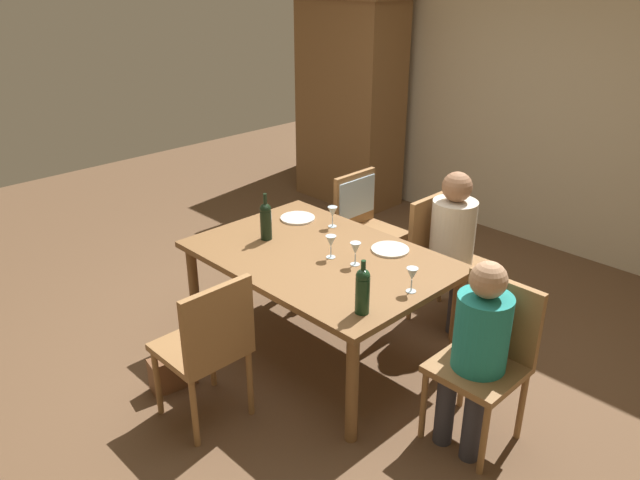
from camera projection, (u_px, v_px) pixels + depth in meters
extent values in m
plane|color=brown|center=(320.00, 349.00, 4.26)|extent=(10.00, 10.00, 0.00)
cube|color=beige|center=(543.00, 96.00, 5.46)|extent=(6.40, 0.12, 2.70)
cube|color=brown|center=(350.00, 104.00, 6.55)|extent=(1.10, 0.56, 2.10)
cube|color=brown|center=(320.00, 257.00, 3.97)|extent=(1.64, 1.12, 0.04)
cylinder|color=brown|center=(194.00, 292.00, 4.30)|extent=(0.07, 0.07, 0.69)
cylinder|color=brown|center=(352.00, 389.00, 3.32)|extent=(0.07, 0.07, 0.69)
cylinder|color=brown|center=(298.00, 250.00, 4.92)|extent=(0.07, 0.07, 0.69)
cylinder|color=brown|center=(457.00, 321.00, 3.95)|extent=(0.07, 0.07, 0.69)
cylinder|color=olive|center=(484.00, 293.00, 4.53)|extent=(0.04, 0.04, 0.44)
cylinder|color=olive|center=(454.00, 312.00, 4.29)|extent=(0.04, 0.04, 0.44)
cylinder|color=olive|center=(441.00, 276.00, 4.78)|extent=(0.04, 0.04, 0.44)
cylinder|color=olive|center=(410.00, 293.00, 4.53)|extent=(0.04, 0.04, 0.44)
cube|color=olive|center=(450.00, 264.00, 4.43)|extent=(0.44, 0.44, 0.04)
cube|color=olive|center=(429.00, 225.00, 4.46)|extent=(0.04, 0.44, 0.44)
cylinder|color=olive|center=(484.00, 440.00, 3.15)|extent=(0.04, 0.04, 0.44)
cylinder|color=olive|center=(424.00, 405.00, 3.39)|extent=(0.04, 0.04, 0.44)
cylinder|color=olive|center=(522.00, 405.00, 3.39)|extent=(0.04, 0.04, 0.44)
cylinder|color=olive|center=(463.00, 375.00, 3.64)|extent=(0.04, 0.04, 0.44)
cube|color=olive|center=(477.00, 369.00, 3.29)|extent=(0.44, 0.44, 0.04)
cube|color=olive|center=(502.00, 317.00, 3.32)|extent=(0.44, 0.04, 0.44)
cylinder|color=olive|center=(404.00, 261.00, 5.01)|extent=(0.04, 0.04, 0.44)
cylinder|color=olive|center=(373.00, 276.00, 4.77)|extent=(0.04, 0.04, 0.44)
cylinder|color=olive|center=(369.00, 247.00, 5.26)|extent=(0.04, 0.04, 0.44)
cylinder|color=olive|center=(338.00, 261.00, 5.01)|extent=(0.04, 0.04, 0.44)
cube|color=olive|center=(372.00, 234.00, 4.91)|extent=(0.44, 0.44, 0.04)
cube|color=olive|center=(354.00, 199.00, 4.94)|extent=(0.04, 0.44, 0.44)
cube|color=#ADC6D6|center=(355.00, 197.00, 4.93)|extent=(0.07, 0.40, 0.31)
cylinder|color=olive|center=(157.00, 382.00, 3.58)|extent=(0.04, 0.04, 0.44)
cylinder|color=olive|center=(212.00, 355.00, 3.82)|extent=(0.04, 0.04, 0.44)
cylinder|color=olive|center=(195.00, 413.00, 3.33)|extent=(0.04, 0.04, 0.44)
cylinder|color=olive|center=(250.00, 383.00, 3.57)|extent=(0.04, 0.04, 0.44)
cube|color=olive|center=(200.00, 347.00, 3.47)|extent=(0.44, 0.44, 0.04)
cube|color=olive|center=(218.00, 325.00, 3.25)|extent=(0.04, 0.44, 0.44)
cylinder|color=#33333D|center=(471.00, 294.00, 4.49)|extent=(0.11, 0.11, 0.46)
cylinder|color=#33333D|center=(456.00, 304.00, 4.37)|extent=(0.11, 0.11, 0.46)
cylinder|color=beige|center=(453.00, 233.00, 4.33)|extent=(0.31, 0.31, 0.48)
sphere|color=#996B4C|center=(457.00, 187.00, 4.19)|extent=(0.21, 0.21, 0.21)
cylinder|color=#33333D|center=(473.00, 423.00, 3.24)|extent=(0.11, 0.11, 0.46)
cylinder|color=#33333D|center=(445.00, 407.00, 3.36)|extent=(0.11, 0.11, 0.46)
cylinder|color=teal|center=(482.00, 334.00, 3.20)|extent=(0.29, 0.29, 0.44)
sphere|color=tan|center=(489.00, 280.00, 3.07)|extent=(0.19, 0.19, 0.19)
cylinder|color=#19381E|center=(362.00, 296.00, 3.27)|extent=(0.08, 0.08, 0.21)
sphere|color=#19381E|center=(363.00, 276.00, 3.22)|extent=(0.08, 0.08, 0.08)
cylinder|color=#19381E|center=(363.00, 267.00, 3.20)|extent=(0.03, 0.03, 0.08)
cylinder|color=black|center=(266.00, 225.00, 4.14)|extent=(0.08, 0.08, 0.20)
sphere|color=black|center=(265.00, 209.00, 4.09)|extent=(0.08, 0.08, 0.08)
cylinder|color=black|center=(265.00, 201.00, 4.07)|extent=(0.03, 0.03, 0.10)
cylinder|color=silver|center=(332.00, 226.00, 4.37)|extent=(0.06, 0.06, 0.00)
cylinder|color=silver|center=(332.00, 221.00, 4.36)|extent=(0.01, 0.01, 0.07)
cone|color=silver|center=(333.00, 212.00, 4.33)|extent=(0.07, 0.07, 0.07)
cylinder|color=silver|center=(411.00, 291.00, 3.52)|extent=(0.06, 0.06, 0.00)
cylinder|color=silver|center=(411.00, 285.00, 3.50)|extent=(0.01, 0.01, 0.07)
cone|color=silver|center=(412.00, 274.00, 3.47)|extent=(0.07, 0.07, 0.07)
cylinder|color=silver|center=(331.00, 257.00, 3.92)|extent=(0.06, 0.06, 0.00)
cylinder|color=silver|center=(331.00, 252.00, 3.91)|extent=(0.01, 0.01, 0.07)
cone|color=silver|center=(331.00, 241.00, 3.88)|extent=(0.07, 0.07, 0.07)
cylinder|color=silver|center=(355.00, 264.00, 3.83)|extent=(0.06, 0.06, 0.00)
cylinder|color=silver|center=(355.00, 259.00, 3.81)|extent=(0.01, 0.01, 0.07)
cone|color=silver|center=(355.00, 248.00, 3.78)|extent=(0.07, 0.07, 0.07)
cylinder|color=silver|center=(298.00, 218.00, 4.50)|extent=(0.25, 0.25, 0.01)
cylinder|color=silver|center=(390.00, 249.00, 4.01)|extent=(0.25, 0.25, 0.01)
cube|color=brown|center=(173.00, 372.00, 3.85)|extent=(0.17, 0.30, 0.22)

